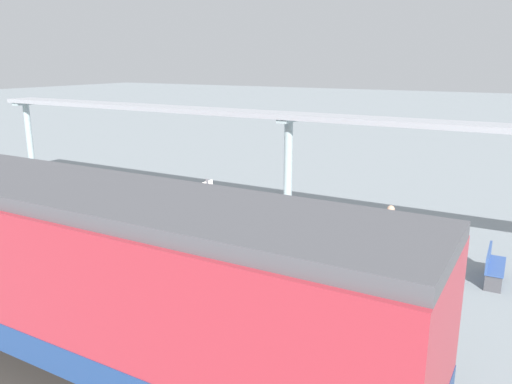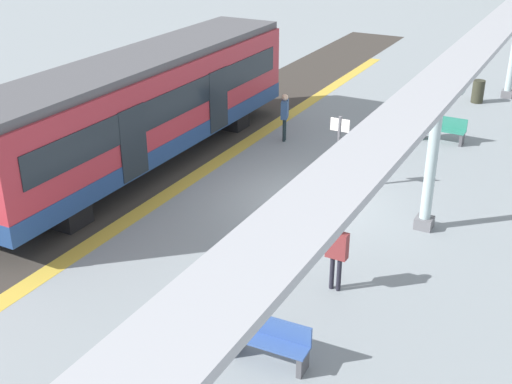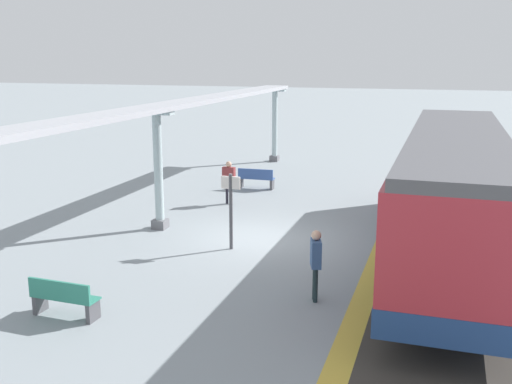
# 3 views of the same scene
# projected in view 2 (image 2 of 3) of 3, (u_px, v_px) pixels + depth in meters

# --- Properties ---
(ground_plane) EXTENTS (176.00, 176.00, 0.00)m
(ground_plane) POSITION_uv_depth(u_px,v_px,m) (304.00, 200.00, 18.55)
(ground_plane) COLOR gray
(tactile_edge_strip) EXTENTS (0.51, 33.95, 0.01)m
(tactile_edge_strip) POSITION_uv_depth(u_px,v_px,m) (196.00, 176.00, 20.09)
(tactile_edge_strip) COLOR gold
(tactile_edge_strip) RESTS_ON ground
(trackbed) EXTENTS (3.20, 45.95, 0.01)m
(trackbed) POSITION_uv_depth(u_px,v_px,m) (147.00, 165.00, 20.87)
(trackbed) COLOR #38332D
(trackbed) RESTS_ON ground
(train_near_carriage) EXTENTS (2.65, 13.47, 3.48)m
(train_near_carriage) POSITION_uv_depth(u_px,v_px,m) (144.00, 109.00, 20.15)
(train_near_carriage) COLOR #B12C38
(train_near_carriage) RESTS_ON ground
(canopy_pillar_second) EXTENTS (1.10, 0.44, 3.78)m
(canopy_pillar_second) POSITION_uv_depth(u_px,v_px,m) (432.00, 159.00, 16.21)
(canopy_pillar_second) COLOR slate
(canopy_pillar_second) RESTS_ON ground
(canopy_beam) EXTENTS (1.20, 27.13, 0.16)m
(canopy_beam) POSITION_uv_depth(u_px,v_px,m) (441.00, 82.00, 15.38)
(canopy_beam) COLOR #A8AAB2
(canopy_beam) RESTS_ON canopy_pillar_nearest
(bench_near_end) EXTENTS (1.51, 0.48, 0.86)m
(bench_near_end) POSITION_uv_depth(u_px,v_px,m) (444.00, 129.00, 22.63)
(bench_near_end) COLOR #2C7E69
(bench_near_end) RESTS_ON ground
(bench_mid_platform) EXTENTS (1.52, 0.50, 0.86)m
(bench_mid_platform) POSITION_uv_depth(u_px,v_px,m) (271.00, 340.00, 12.09)
(bench_mid_platform) COLOR #365699
(bench_mid_platform) RESTS_ON ground
(trash_bin) EXTENTS (0.48, 0.48, 0.92)m
(trash_bin) POSITION_uv_depth(u_px,v_px,m) (478.00, 91.00, 26.72)
(trash_bin) COLOR #313224
(trash_bin) RESTS_ON ground
(platform_info_sign) EXTENTS (0.56, 0.10, 2.20)m
(platform_info_sign) POSITION_uv_depth(u_px,v_px,m) (339.00, 146.00, 18.68)
(platform_info_sign) COLOR #4C4C51
(platform_info_sign) RESTS_ON ground
(passenger_waiting_near_edge) EXTENTS (0.35, 0.52, 1.66)m
(passenger_waiting_near_edge) POSITION_uv_depth(u_px,v_px,m) (285.00, 112.00, 22.44)
(passenger_waiting_near_edge) COLOR #1B292D
(passenger_waiting_near_edge) RESTS_ON ground
(passenger_by_the_benches) EXTENTS (0.47, 0.22, 1.62)m
(passenger_by_the_benches) POSITION_uv_depth(u_px,v_px,m) (337.00, 249.00, 14.00)
(passenger_by_the_benches) COLOR black
(passenger_by_the_benches) RESTS_ON ground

